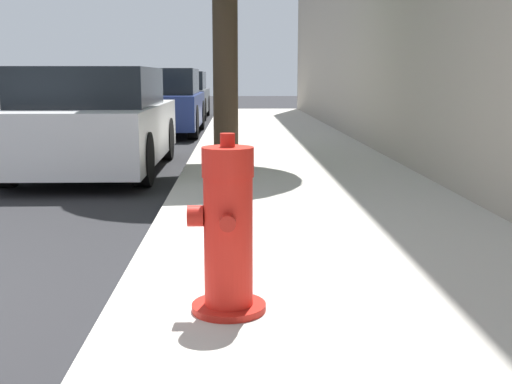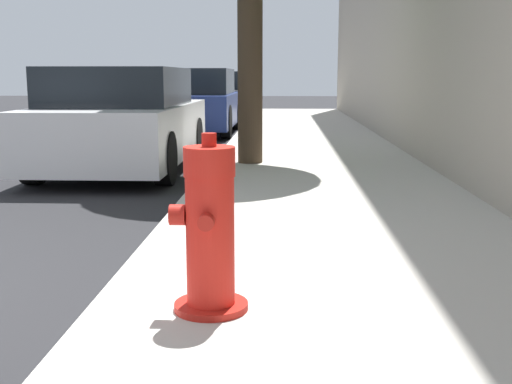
% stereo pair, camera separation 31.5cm
% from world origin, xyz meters
% --- Properties ---
extents(sidewalk_slab, '(2.86, 40.00, 0.15)m').
position_xyz_m(sidewalk_slab, '(3.37, 0.00, 0.08)').
color(sidewalk_slab, '#B7B2A8').
rests_on(sidewalk_slab, ground_plane).
extents(fire_hydrant, '(0.38, 0.37, 0.88)m').
position_xyz_m(fire_hydrant, '(2.57, -0.13, 0.55)').
color(fire_hydrant, red).
rests_on(fire_hydrant, sidewalk_slab).
extents(parked_car_near, '(1.81, 4.09, 1.42)m').
position_xyz_m(parked_car_near, '(0.69, 5.65, 0.69)').
color(parked_car_near, silver).
rests_on(parked_car_near, ground_plane).
extents(parked_car_mid, '(1.84, 4.01, 1.47)m').
position_xyz_m(parked_car_mid, '(0.89, 11.50, 0.71)').
color(parked_car_mid, navy).
rests_on(parked_car_mid, ground_plane).
extents(parked_car_far, '(1.77, 4.06, 1.44)m').
position_xyz_m(parked_car_far, '(0.83, 17.10, 0.70)').
color(parked_car_far, '#4C5156').
rests_on(parked_car_far, ground_plane).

